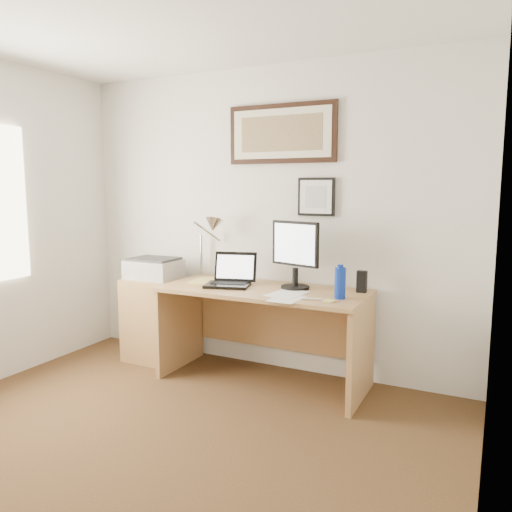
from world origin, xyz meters
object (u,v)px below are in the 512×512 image
Objects in this scene: desk at (268,316)px; side_cabinet at (156,319)px; book at (194,281)px; printer at (154,268)px; laptop at (230,278)px; lcd_monitor at (295,251)px; water_bottle at (340,283)px.

side_cabinet is at bearing -178.11° from desk.
printer reaches higher than book.
lcd_monitor is (0.50, 0.11, 0.23)m from laptop.
printer is at bearing 173.85° from laptop.
laptop is 0.57m from lcd_monitor.
desk is (1.07, 0.04, 0.15)m from side_cabinet.
water_bottle is 0.50× the size of printer.
water_bottle reaches higher than side_cabinet.
water_bottle is 0.48m from lcd_monitor.
laptop is (-0.28, -0.09, 0.29)m from desk.
desk is at bearing 18.20° from laptop.
lcd_monitor reaches higher than book.
laptop is at bearing -6.15° from printer.
water_bottle is at bearing -23.48° from lcd_monitor.
desk is at bearing 0.24° from printer.
desk is 0.42m from laptop.
printer is (-0.47, 0.09, 0.06)m from book.
side_cabinet is at bearing 172.65° from book.
laptop is 0.82m from printer.
book is at bearing -7.35° from side_cabinet.
lcd_monitor reaches higher than laptop.
laptop is at bearing -4.18° from side_cabinet.
water_bottle is 0.56× the size of laptop.
water_bottle is 1.74m from printer.
desk is 3.08× the size of lcd_monitor.
book is at bearing 176.92° from water_bottle.
water_bottle reaches higher than printer.
side_cabinet is 1.86× the size of laptop.
laptop is (0.79, -0.06, 0.44)m from side_cabinet.
side_cabinet is 2.61× the size of book.
laptop reaches higher than side_cabinet.
desk is (0.63, 0.09, -0.25)m from book.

